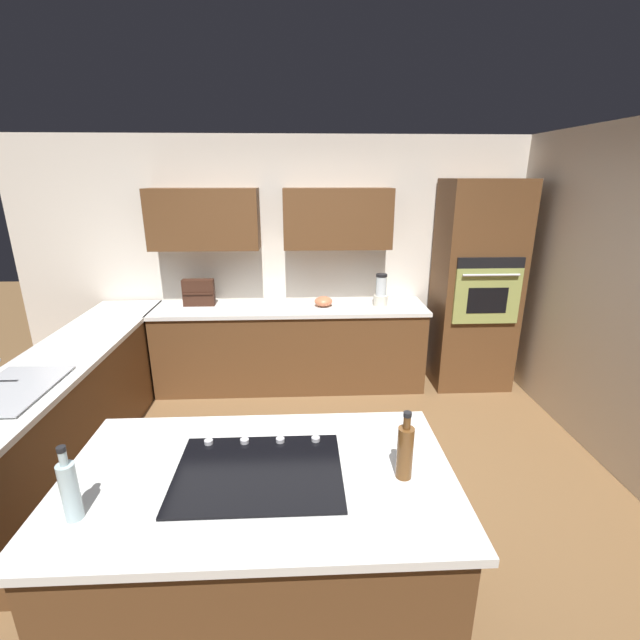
% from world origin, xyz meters
% --- Properties ---
extents(ground_plane, '(14.00, 14.00, 0.00)m').
position_xyz_m(ground_plane, '(0.00, 0.00, 0.00)').
color(ground_plane, brown).
extents(wall_back, '(6.00, 0.44, 2.60)m').
position_xyz_m(wall_back, '(0.06, -2.05, 1.41)').
color(wall_back, silver).
rests_on(wall_back, ground).
extents(wall_left, '(0.10, 4.00, 2.60)m').
position_xyz_m(wall_left, '(-2.45, -0.30, 1.30)').
color(wall_left, silver).
rests_on(wall_left, ground).
extents(lower_cabinets_back, '(2.80, 0.60, 0.86)m').
position_xyz_m(lower_cabinets_back, '(0.10, -1.72, 0.43)').
color(lower_cabinets_back, brown).
rests_on(lower_cabinets_back, ground).
extents(countertop_back, '(2.84, 0.64, 0.04)m').
position_xyz_m(countertop_back, '(0.10, -1.72, 0.88)').
color(countertop_back, silver).
rests_on(countertop_back, lower_cabinets_back).
extents(lower_cabinets_side, '(0.60, 2.90, 0.86)m').
position_xyz_m(lower_cabinets_side, '(1.82, -0.55, 0.43)').
color(lower_cabinets_side, brown).
rests_on(lower_cabinets_side, ground).
extents(countertop_side, '(0.64, 2.94, 0.04)m').
position_xyz_m(countertop_side, '(1.82, -0.55, 0.88)').
color(countertop_side, silver).
rests_on(countertop_side, lower_cabinets_side).
extents(island_base, '(1.72, 0.96, 0.86)m').
position_xyz_m(island_base, '(0.20, 1.00, 0.43)').
color(island_base, brown).
rests_on(island_base, ground).
extents(island_top, '(1.80, 1.04, 0.04)m').
position_xyz_m(island_top, '(0.20, 1.00, 0.88)').
color(island_top, silver).
rests_on(island_top, island_base).
extents(wall_oven, '(0.80, 0.66, 2.17)m').
position_xyz_m(wall_oven, '(-1.85, -1.72, 1.09)').
color(wall_oven, brown).
rests_on(wall_oven, ground).
extents(sink_unit, '(0.46, 0.70, 0.23)m').
position_xyz_m(sink_unit, '(1.83, 0.12, 0.92)').
color(sink_unit, '#515456').
rests_on(sink_unit, countertop_side).
extents(cooktop, '(0.76, 0.56, 0.03)m').
position_xyz_m(cooktop, '(0.20, 1.00, 0.91)').
color(cooktop, black).
rests_on(cooktop, island_top).
extents(blender, '(0.15, 0.15, 0.34)m').
position_xyz_m(blender, '(-0.85, -1.71, 1.04)').
color(blender, beige).
rests_on(blender, countertop_back).
extents(mixing_bowl, '(0.19, 0.19, 0.10)m').
position_xyz_m(mixing_bowl, '(-0.25, -1.71, 0.95)').
color(mixing_bowl, '#CC724C').
rests_on(mixing_bowl, countertop_back).
extents(spice_rack, '(0.32, 0.11, 0.28)m').
position_xyz_m(spice_rack, '(1.05, -1.80, 1.04)').
color(spice_rack, '#381E14').
rests_on(spice_rack, countertop_back).
extents(oil_bottle, '(0.07, 0.07, 0.33)m').
position_xyz_m(oil_bottle, '(0.90, 1.25, 1.04)').
color(oil_bottle, silver).
rests_on(oil_bottle, island_top).
extents(second_bottle, '(0.07, 0.07, 0.33)m').
position_xyz_m(second_bottle, '(-0.46, 1.05, 1.04)').
color(second_bottle, brown).
rests_on(second_bottle, island_top).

